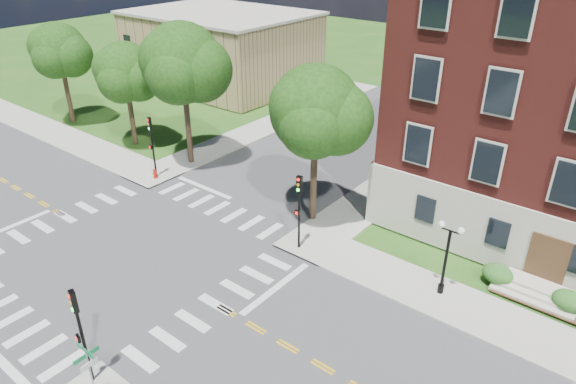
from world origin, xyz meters
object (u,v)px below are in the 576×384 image
Objects in this scene: traffic_signal_ne at (299,203)px; twin_lamp_west at (446,255)px; traffic_signal_se at (79,326)px; street_sign_pole at (89,366)px; fire_hydrant at (155,174)px; traffic_signal_nw at (152,139)px.

twin_lamp_west is at bearing 8.76° from traffic_signal_ne.
traffic_signal_ne is (0.77, 13.63, 0.00)m from traffic_signal_se.
street_sign_pole is 21.28m from fire_hydrant.
traffic_signal_nw is 1.55× the size of street_sign_pole.
traffic_signal_nw is at bearing 124.46° from fire_hydrant.
twin_lamp_west is 5.64× the size of fire_hydrant.
traffic_signal_nw is (-13.85, 14.55, 0.00)m from traffic_signal_se.
traffic_signal_nw is at bearing 176.40° from traffic_signal_ne.
traffic_signal_ne is at bearing 86.76° from traffic_signal_se.
traffic_signal_ne is 1.55× the size of street_sign_pole.
traffic_signal_nw reaches higher than street_sign_pole.
traffic_signal_ne is 14.74m from fire_hydrant.
traffic_signal_se is 1.13× the size of twin_lamp_west.
traffic_signal_se is 1.00× the size of traffic_signal_ne.
traffic_signal_nw reaches higher than twin_lamp_west.
fire_hydrant is at bearing 133.71° from traffic_signal_se.
twin_lamp_west is at bearing 1.51° from fire_hydrant.
traffic_signal_se and traffic_signal_ne have the same top height.
twin_lamp_west reaches higher than fire_hydrant.
fire_hydrant is at bearing -55.54° from traffic_signal_nw.
traffic_signal_se reaches higher than twin_lamp_west.
traffic_signal_nw reaches higher than fire_hydrant.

